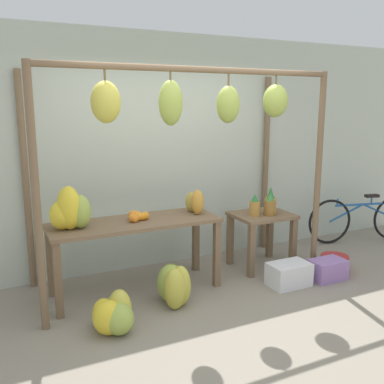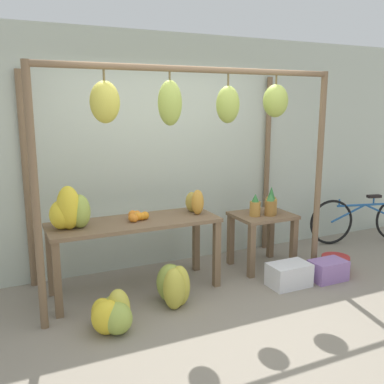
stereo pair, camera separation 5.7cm
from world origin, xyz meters
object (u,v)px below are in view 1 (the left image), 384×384
banana_pile_ground_left (114,314)px  banana_pile_ground_right (175,285)px  parked_bicycle (362,219)px  blue_bucket (334,264)px  papaya_pile (195,202)px  orange_pile (137,216)px  pineapple_cluster (267,204)px  fruit_crate_white (289,274)px  fruit_crate_purple (327,270)px  banana_pile_on_table (70,210)px

banana_pile_ground_left → banana_pile_ground_right: 0.72m
parked_bicycle → blue_bucket: bearing=-149.0°
blue_bucket → papaya_pile: size_ratio=1.04×
orange_pile → banana_pile_ground_right: 0.81m
blue_bucket → pineapple_cluster: bearing=144.3°
fruit_crate_white → fruit_crate_purple: bearing=-6.1°
pineapple_cluster → parked_bicycle: pineapple_cluster is taller
parked_bicycle → papaya_pile: papaya_pile is taller
banana_pile_on_table → banana_pile_ground_left: bearing=-72.8°
pineapple_cluster → banana_pile_ground_left: pineapple_cluster is taller
banana_pile_ground_right → fruit_crate_purple: (1.83, -0.17, -0.09)m
parked_bicycle → banana_pile_ground_left: bearing=-167.0°
pineapple_cluster → blue_bucket: pineapple_cluster is taller
pineapple_cluster → fruit_crate_purple: bearing=-55.5°
banana_pile_ground_right → blue_bucket: (2.08, -0.03, -0.11)m
fruit_crate_white → fruit_crate_purple: fruit_crate_white is taller
orange_pile → fruit_crate_purple: 2.26m
blue_bucket → papaya_pile: bearing=161.2°
orange_pile → parked_bicycle: size_ratio=0.14×
pineapple_cluster → fruit_crate_white: 0.88m
orange_pile → banana_pile_ground_right: (0.21, -0.49, -0.62)m
banana_pile_on_table → blue_bucket: (2.97, -0.50, -0.86)m
banana_pile_on_table → banana_pile_ground_right: 1.27m
pineapple_cluster → banana_pile_ground_left: bearing=-162.0°
banana_pile_on_table → banana_pile_ground_right: (0.89, -0.48, -0.76)m
banana_pile_on_table → orange_pile: (0.68, 0.01, -0.14)m
banana_pile_on_table → banana_pile_ground_right: banana_pile_on_table is taller
pineapple_cluster → papaya_pile: (-0.93, 0.06, 0.11)m
pineapple_cluster → papaya_pile: size_ratio=1.25×
pineapple_cluster → banana_pile_ground_left: (-2.08, -0.68, -0.64)m
banana_pile_on_table → papaya_pile: bearing=1.7°
parked_bicycle → fruit_crate_purple: bearing=-149.1°
orange_pile → blue_bucket: (2.29, -0.52, -0.72)m
papaya_pile → banana_pile_on_table: bearing=-178.3°
pineapple_cluster → banana_pile_ground_right: 1.59m
blue_bucket → orange_pile: bearing=167.3°
pineapple_cluster → parked_bicycle: (1.87, 0.24, -0.45)m
papaya_pile → fruit_crate_white: bearing=-36.6°
banana_pile_ground_left → fruit_crate_purple: banana_pile_ground_left is taller
fruit_crate_white → papaya_pile: (-0.85, 0.63, 0.77)m
banana_pile_on_table → pineapple_cluster: (2.30, -0.02, -0.17)m
banana_pile_ground_left → banana_pile_ground_right: size_ratio=0.97×
banana_pile_on_table → pineapple_cluster: bearing=-0.6°
orange_pile → papaya_pile: (0.69, 0.03, 0.08)m
banana_pile_on_table → banana_pile_ground_right: bearing=-28.1°
banana_pile_on_table → pineapple_cluster: size_ratio=1.09×
blue_bucket → parked_bicycle: parked_bicycle is taller
orange_pile → blue_bucket: size_ratio=0.72×
fruit_crate_white → banana_pile_on_table: bearing=165.1°
pineapple_cluster → fruit_crate_white: pineapple_cluster is taller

